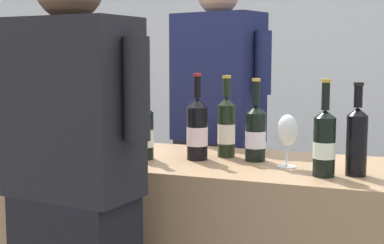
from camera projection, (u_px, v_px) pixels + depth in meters
name	position (u px, v px, depth m)	size (l,w,h in m)	color
wall_back	(312.00, 52.00, 4.63)	(8.00, 0.10, 2.80)	silver
wine_bottle_0	(76.00, 125.00, 2.38)	(0.07, 0.07, 0.33)	black
wine_bottle_1	(144.00, 132.00, 2.27)	(0.08, 0.08, 0.31)	black
wine_bottle_2	(324.00, 142.00, 1.95)	(0.08, 0.08, 0.34)	black
wine_bottle_3	(197.00, 129.00, 2.26)	(0.09, 0.09, 0.35)	black
wine_bottle_5	(226.00, 127.00, 2.32)	(0.07, 0.07, 0.34)	black
wine_bottle_6	(357.00, 139.00, 1.96)	(0.07, 0.07, 0.33)	black
wine_bottle_7	(256.00, 133.00, 2.23)	(0.08, 0.08, 0.33)	black
wine_glass	(287.00, 132.00, 2.11)	(0.08, 0.08, 0.20)	silver
ice_bucket	(56.00, 121.00, 2.71)	(0.19, 0.19, 0.20)	silver
person_server	(217.00, 154.00, 2.90)	(0.58, 0.35, 1.79)	black
person_guest	(75.00, 222.00, 1.85)	(0.57, 0.29, 1.70)	black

